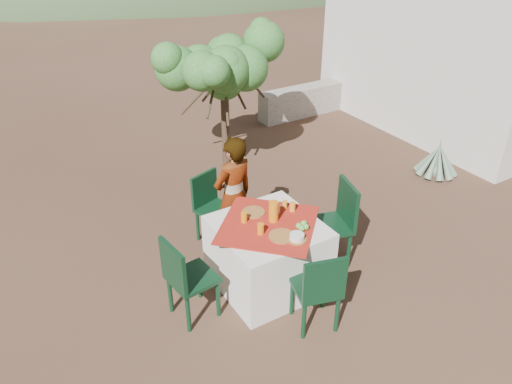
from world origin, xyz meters
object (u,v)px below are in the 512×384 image
chair_right (336,220)px  person (234,197)px  table (268,254)px  juice_pitcher (274,211)px  chair_near (319,288)px  guesthouse (470,37)px  agave (437,160)px  shrub_tree (226,72)px  chair_left (185,277)px  chair_far (211,204)px

chair_right → person: (-0.87, 0.76, 0.18)m
table → juice_pitcher: (0.08, 0.03, 0.49)m
juice_pitcher → chair_near: bearing=-92.2°
chair_right → guesthouse: 5.34m
table → chair_near: size_ratio=1.45×
guesthouse → agave: bearing=-146.0°
table → chair_near: 0.81m
shrub_tree → chair_right: bearing=-91.6°
table → chair_near: chair_near is taller
chair_right → person: bearing=-115.4°
table → juice_pitcher: bearing=20.0°
agave → juice_pitcher: size_ratio=3.07×
table → chair_right: (0.86, -0.05, 0.17)m
person → agave: size_ratio=2.13×
person → juice_pitcher: 0.70m
chair_right → shrub_tree: 2.82m
agave → shrub_tree: bearing=145.0°
chair_near → table: bearing=-70.7°
agave → chair_left: bearing=-169.7°
chair_left → shrub_tree: 3.38m
chair_right → shrub_tree: shrub_tree is taller
shrub_tree → guesthouse: bearing=-4.9°
agave → guesthouse: guesthouse is taller
person → juice_pitcher: size_ratio=6.55×
person → juice_pitcher: bearing=86.4°
chair_left → table: bearing=-95.2°
chair_near → chair_right: 1.11m
guesthouse → chair_left: bearing=-161.3°
shrub_tree → juice_pitcher: 2.78m
table → agave: table is taller
table → shrub_tree: 2.98m
table → chair_far: chair_far is taller
chair_far → shrub_tree: shrub_tree is taller
chair_near → agave: 3.82m
table → chair_far: 1.08m
chair_far → guesthouse: bearing=-6.7°
chair_near → guesthouse: 6.40m
chair_far → juice_pitcher: juice_pitcher is taller
table → person: bearing=90.4°
chair_left → person: 1.22m
chair_far → shrub_tree: size_ratio=0.45×
chair_left → person: size_ratio=0.63×
chair_left → guesthouse: (6.56, 2.22, 0.99)m
guesthouse → table: bearing=-158.6°
agave → person: bearing=-178.8°
table → chair_near: bearing=-86.4°
person → shrub_tree: size_ratio=0.76×
guesthouse → juice_pitcher: (-5.53, -2.17, -0.63)m
chair_near → chair_left: (-1.00, 0.78, 0.01)m
guesthouse → person: bearing=-165.2°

